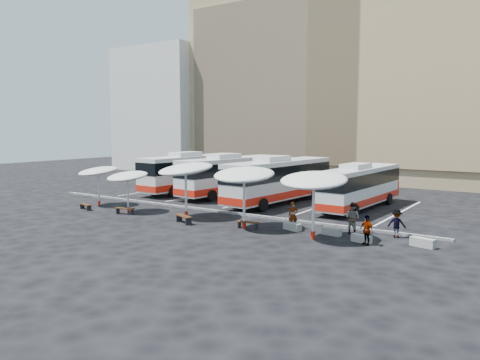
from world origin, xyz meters
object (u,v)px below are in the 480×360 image
Objects in this scene: sunshade_3 at (244,175)px; bus_3 at (360,185)px; sunshade_2 at (186,169)px; wood_bench_0 at (86,205)px; conc_bench_0 at (292,227)px; bus_2 at (279,179)px; wood_bench_1 at (125,209)px; conc_bench_1 at (332,232)px; passenger_3 at (397,224)px; conc_bench_3 at (423,243)px; passenger_0 at (293,215)px; passenger_2 at (366,230)px; wood_bench_3 at (248,223)px; sunshade_0 at (98,171)px; wood_bench_2 at (184,217)px; bus_1 at (232,174)px; bus_0 at (193,171)px; conc_bench_2 at (361,239)px; sunshade_1 at (127,176)px; passenger_1 at (352,218)px; sunshade_4 at (314,180)px.

bus_3 is at bearing 72.60° from sunshade_3.
wood_bench_0 is (-8.45, -1.99, -3.05)m from sunshade_2.
sunshade_2 is 4.07× the size of conc_bench_0.
bus_2 is 12.82m from wood_bench_1.
bus_2 reaches higher than conc_bench_1.
conc_bench_0 is 0.75× the size of passenger_3.
conc_bench_3 is 7.84m from passenger_0.
passenger_2 is at bearing -11.51° from conc_bench_0.
passenger_2 is at bearing 1.29° from wood_bench_3.
conc_bench_3 is at bearing 8.06° from wood_bench_3.
sunshade_0 is 0.79× the size of sunshade_2.
wood_bench_2 reaches higher than wood_bench_3.
sunshade_0 is 2.53× the size of wood_bench_1.
bus_1 is at bearing 144.63° from conc_bench_1.
sunshade_2 is 2.91× the size of wood_bench_2.
wood_bench_1 is (-4.45, -1.63, -3.02)m from sunshade_2.
wood_bench_0 is 0.94× the size of wood_bench_3.
sunshade_3 is at bearing -149.31° from passenger_2.
passenger_0 is (2.58, 1.65, -2.53)m from sunshade_3.
conc_bench_0 is 0.75× the size of passenger_2.
sunshade_3 reaches higher than conc_bench_1.
bus_0 is 7.74× the size of passenger_3.
sunshade_3 is at bearing 11.49° from passenger_3.
conc_bench_2 is at bearing 7.34° from wood_bench_2.
wood_bench_2 is 11.62m from conc_bench_2.
conc_bench_1 is at bearing -41.39° from bus_2.
passenger_0 reaches higher than conc_bench_2.
conc_bench_0 is at bearing -105.51° from passenger_0.
passenger_0 is at bearing 166.68° from conc_bench_2.
sunshade_3 is 2.62× the size of wood_bench_2.
bus_1 reaches higher than sunshade_1.
bus_0 is at bearing -174.76° from bus_1.
wood_bench_0 is 1.23× the size of conc_bench_2.
conc_bench_2 is 0.69× the size of passenger_0.
bus_1 is at bearing 146.37° from conc_bench_2.
wood_bench_0 is 0.85× the size of passenger_0.
passenger_1 is at bearing 5.82° from passenger_3.
passenger_0 is at bearing -166.56° from passenger_2.
conc_bench_3 is at bearing 55.49° from passenger_2.
sunshade_3 is at bearing -157.64° from conc_bench_0.
sunshade_1 is (-1.31, -11.55, 0.67)m from bus_1.
passenger_2 is at bearing 65.92° from passenger_3.
wood_bench_2 is (-8.95, -0.78, -2.94)m from sunshade_4.
passenger_2 is (-2.61, -1.26, 0.57)m from conc_bench_3.
sunshade_4 is 14.95m from wood_bench_1.
bus_3 is 21.28m from wood_bench_0.
passenger_2 is at bearing -28.27° from bus_1.
passenger_0 is 6.15m from passenger_3.
sunshade_4 is at bearing -164.61° from conc_bench_2.
bus_3 reaches higher than wood_bench_0.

